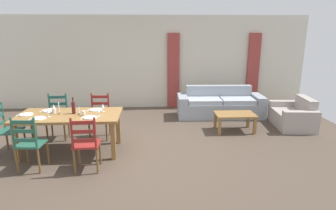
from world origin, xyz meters
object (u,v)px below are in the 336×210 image
object	(u,v)px
dining_chair_head_west	(7,129)
wine_glass_near_right	(98,110)
dining_table	(69,119)
dining_chair_near_left	(29,143)
dining_chair_far_left	(58,117)
armchair_upholstered	(295,116)
wine_glass_far_left	(54,107)
coffee_table	(235,116)
dining_chair_far_right	(100,116)
dining_chair_near_right	(86,144)
wine_glass_near_left	(48,111)
coffee_cup_secondary	(54,111)
wine_glass_far_right	(103,106)
wine_bottle	(73,107)
couch	(220,105)
coffee_cup_primary	(84,113)

from	to	relation	value
dining_chair_head_west	wine_glass_near_right	bearing A→B (deg)	-4.09
dining_table	dining_chair_near_left	bearing A→B (deg)	-122.46
dining_chair_far_left	dining_table	bearing A→B (deg)	-57.62
wine_glass_near_right	armchair_upholstered	size ratio (longest dim) A/B	0.13
wine_glass_far_left	dining_chair_head_west	bearing A→B (deg)	-171.07
dining_table	wine_glass_near_right	bearing A→B (deg)	-13.43
wine_glass_near_right	wine_glass_far_left	bearing A→B (deg)	163.66
coffee_table	dining_chair_far_right	bearing A→B (deg)	-175.64
dining_chair_head_west	dining_chair_near_left	bearing A→B (deg)	-44.97
dining_chair_near_right	dining_table	bearing A→B (deg)	120.91
dining_table	wine_glass_near_left	size ratio (longest dim) A/B	11.80
dining_chair_far_left	dining_chair_near_right	bearing A→B (deg)	-58.37
dining_chair_near_right	coffee_cup_secondary	bearing A→B (deg)	131.54
dining_chair_near_right	wine_glass_far_right	size ratio (longest dim) A/B	5.96
wine_bottle	wine_glass_far_left	size ratio (longest dim) A/B	1.96
wine_glass_near_right	couch	world-z (taller)	wine_glass_near_right
dining_chair_head_west	wine_glass_far_right	distance (m)	1.82
dining_chair_head_west	couch	distance (m)	5.06
dining_chair_far_left	couch	xyz separation A→B (m)	(3.86, 1.43, -0.19)
dining_chair_far_left	dining_chair_head_west	distance (m)	1.03
dining_chair_far_left	coffee_cup_primary	xyz separation A→B (m)	(0.78, -0.85, 0.32)
wine_glass_near_right	coffee_cup_secondary	size ratio (longest dim) A/B	1.79
dining_chair_near_left	dining_chair_far_left	world-z (taller)	same
coffee_cup_secondary	couch	size ratio (longest dim) A/B	0.04
wine_glass_near_left	coffee_table	world-z (taller)	wine_glass_near_left
dining_chair_far_right	armchair_upholstered	world-z (taller)	dining_chair_far_right
dining_chair_near_left	coffee_table	world-z (taller)	dining_chair_near_left
couch	coffee_table	world-z (taller)	couch
dining_table	dining_chair_head_west	size ratio (longest dim) A/B	1.98
wine_bottle	coffee_table	distance (m)	3.53
dining_chair_head_west	coffee_cup_primary	world-z (taller)	dining_chair_head_west
coffee_cup_secondary	coffee_table	size ratio (longest dim) A/B	0.10
wine_glass_near_left	coffee_cup_primary	distance (m)	0.62
dining_chair_head_west	couch	world-z (taller)	dining_chair_head_west
armchair_upholstered	dining_chair_far_right	bearing A→B (deg)	-174.07
coffee_cup_primary	couch	distance (m)	3.87
dining_chair_head_west	coffee_table	world-z (taller)	dining_chair_head_west
dining_chair_far_left	coffee_table	size ratio (longest dim) A/B	1.07
dining_chair_near_right	wine_glass_near_right	bearing A→B (deg)	81.21
dining_chair_head_west	coffee_table	distance (m)	4.72
dining_table	wine_bottle	size ratio (longest dim) A/B	6.01
wine_glass_near_right	wine_glass_far_right	size ratio (longest dim) A/B	1.00
wine_glass_near_right	wine_glass_near_left	bearing A→B (deg)	-179.48
wine_glass_near_left	wine_glass_far_right	size ratio (longest dim) A/B	1.00
wine_glass_near_right	armchair_upholstered	bearing A→B (deg)	17.05
dining_chair_near_left	dining_chair_near_right	bearing A→B (deg)	-4.35
coffee_cup_secondary	wine_glass_far_right	bearing A→B (deg)	3.03
dining_chair_near_right	dining_chair_head_west	distance (m)	1.82
wine_glass_near_right	wine_glass_far_right	distance (m)	0.28
wine_bottle	coffee_cup_primary	distance (m)	0.27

